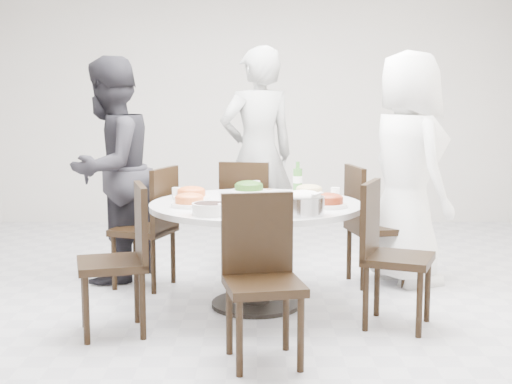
{
  "coord_description": "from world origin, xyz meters",
  "views": [
    {
      "loc": [
        -0.01,
        -5.3,
        1.52
      ],
      "look_at": [
        -0.0,
        -0.29,
        0.82
      ],
      "focal_mm": 50.0,
      "sensor_mm": 36.0,
      "label": 1
    }
  ],
  "objects_px": {
    "diner_middle": "(258,155)",
    "diner_left": "(110,170)",
    "chair_s": "(264,281)",
    "diner_right": "(407,168)",
    "dining_table": "(256,255)",
    "beverage_bottle": "(298,177)",
    "chair_se": "(398,255)",
    "chair_nw": "(143,227)",
    "chair_ne": "(377,225)",
    "rice_bowl": "(303,205)",
    "chair_sw": "(112,260)",
    "chair_n": "(248,215)",
    "soup_bowl": "(211,209)"
  },
  "relations": [
    {
      "from": "chair_sw",
      "to": "soup_bowl",
      "type": "relative_size",
      "value": 3.97
    },
    {
      "from": "chair_nw",
      "to": "diner_middle",
      "type": "xyz_separation_m",
      "value": [
        0.9,
        0.88,
        0.49
      ]
    },
    {
      "from": "chair_s",
      "to": "diner_right",
      "type": "height_order",
      "value": "diner_right"
    },
    {
      "from": "chair_se",
      "to": "diner_right",
      "type": "relative_size",
      "value": 0.51
    },
    {
      "from": "diner_left",
      "to": "chair_n",
      "type": "bearing_deg",
      "value": 129.76
    },
    {
      "from": "chair_ne",
      "to": "chair_s",
      "type": "relative_size",
      "value": 1.0
    },
    {
      "from": "chair_sw",
      "to": "beverage_bottle",
      "type": "distance_m",
      "value": 1.68
    },
    {
      "from": "chair_s",
      "to": "rice_bowl",
      "type": "xyz_separation_m",
      "value": [
        0.26,
        0.6,
        0.33
      ]
    },
    {
      "from": "chair_nw",
      "to": "diner_middle",
      "type": "bearing_deg",
      "value": 153.56
    },
    {
      "from": "chair_ne",
      "to": "chair_s",
      "type": "xyz_separation_m",
      "value": [
        -0.92,
        -1.69,
        0.0
      ]
    },
    {
      "from": "chair_n",
      "to": "chair_sw",
      "type": "xyz_separation_m",
      "value": [
        -0.85,
        -1.66,
        0.0
      ]
    },
    {
      "from": "chair_n",
      "to": "diner_right",
      "type": "height_order",
      "value": "diner_right"
    },
    {
      "from": "chair_s",
      "to": "beverage_bottle",
      "type": "distance_m",
      "value": 1.65
    },
    {
      "from": "chair_n",
      "to": "diner_right",
      "type": "bearing_deg",
      "value": 172.18
    },
    {
      "from": "diner_right",
      "to": "dining_table",
      "type": "bearing_deg",
      "value": 98.71
    },
    {
      "from": "dining_table",
      "to": "chair_ne",
      "type": "bearing_deg",
      "value": 31.93
    },
    {
      "from": "dining_table",
      "to": "chair_s",
      "type": "height_order",
      "value": "chair_s"
    },
    {
      "from": "chair_s",
      "to": "soup_bowl",
      "type": "bearing_deg",
      "value": 107.76
    },
    {
      "from": "chair_s",
      "to": "beverage_bottle",
      "type": "height_order",
      "value": "beverage_bottle"
    },
    {
      "from": "rice_bowl",
      "to": "chair_n",
      "type": "bearing_deg",
      "value": 102.98
    },
    {
      "from": "chair_se",
      "to": "diner_middle",
      "type": "bearing_deg",
      "value": 47.9
    },
    {
      "from": "chair_n",
      "to": "rice_bowl",
      "type": "bearing_deg",
      "value": 113.81
    },
    {
      "from": "chair_s",
      "to": "diner_middle",
      "type": "xyz_separation_m",
      "value": [
        -0.02,
        2.49,
        0.49
      ]
    },
    {
      "from": "chair_ne",
      "to": "chair_s",
      "type": "distance_m",
      "value": 1.92
    },
    {
      "from": "chair_ne",
      "to": "beverage_bottle",
      "type": "xyz_separation_m",
      "value": [
        -0.64,
        -0.11,
        0.4
      ]
    },
    {
      "from": "chair_s",
      "to": "diner_middle",
      "type": "distance_m",
      "value": 2.53
    },
    {
      "from": "diner_middle",
      "to": "diner_left",
      "type": "bearing_deg",
      "value": 7.89
    },
    {
      "from": "diner_right",
      "to": "chair_ne",
      "type": "bearing_deg",
      "value": 82.92
    },
    {
      "from": "chair_se",
      "to": "diner_right",
      "type": "bearing_deg",
      "value": 7.64
    },
    {
      "from": "chair_ne",
      "to": "chair_n",
      "type": "relative_size",
      "value": 1.0
    },
    {
      "from": "diner_middle",
      "to": "rice_bowl",
      "type": "relative_size",
      "value": 7.06
    },
    {
      "from": "chair_ne",
      "to": "chair_nw",
      "type": "xyz_separation_m",
      "value": [
        -1.84,
        -0.08,
        0.0
      ]
    },
    {
      "from": "chair_nw",
      "to": "diner_left",
      "type": "relative_size",
      "value": 0.53
    },
    {
      "from": "chair_s",
      "to": "diner_middle",
      "type": "bearing_deg",
      "value": 79.39
    },
    {
      "from": "dining_table",
      "to": "beverage_bottle",
      "type": "distance_m",
      "value": 0.77
    },
    {
      "from": "chair_n",
      "to": "diner_middle",
      "type": "xyz_separation_m",
      "value": [
        0.08,
        0.32,
        0.49
      ]
    },
    {
      "from": "rice_bowl",
      "to": "beverage_bottle",
      "type": "relative_size",
      "value": 1.12
    },
    {
      "from": "chair_sw",
      "to": "soup_bowl",
      "type": "height_order",
      "value": "chair_sw"
    },
    {
      "from": "diner_middle",
      "to": "beverage_bottle",
      "type": "xyz_separation_m",
      "value": [
        0.3,
        -0.91,
        -0.09
      ]
    },
    {
      "from": "chair_se",
      "to": "chair_ne",
      "type": "bearing_deg",
      "value": 19.66
    },
    {
      "from": "soup_bowl",
      "to": "diner_right",
      "type": "bearing_deg",
      "value": 37.37
    },
    {
      "from": "chair_s",
      "to": "diner_right",
      "type": "distance_m",
      "value": 2.14
    },
    {
      "from": "diner_right",
      "to": "diner_middle",
      "type": "height_order",
      "value": "diner_middle"
    },
    {
      "from": "chair_sw",
      "to": "chair_se",
      "type": "bearing_deg",
      "value": 78.96
    },
    {
      "from": "soup_bowl",
      "to": "chair_ne",
      "type": "bearing_deg",
      "value": 40.91
    },
    {
      "from": "rice_bowl",
      "to": "beverage_bottle",
      "type": "height_order",
      "value": "beverage_bottle"
    },
    {
      "from": "diner_middle",
      "to": "chair_n",
      "type": "bearing_deg",
      "value": 54.24
    },
    {
      "from": "dining_table",
      "to": "diner_right",
      "type": "relative_size",
      "value": 0.81
    },
    {
      "from": "diner_left",
      "to": "beverage_bottle",
      "type": "height_order",
      "value": "diner_left"
    },
    {
      "from": "chair_n",
      "to": "chair_sw",
      "type": "bearing_deg",
      "value": 73.81
    }
  ]
}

